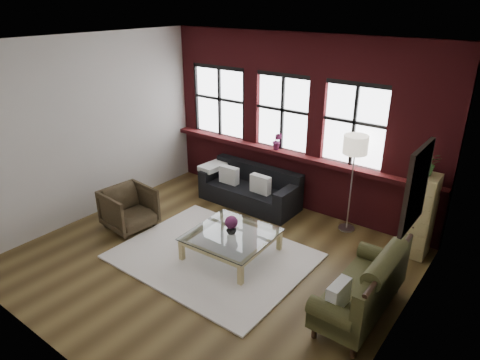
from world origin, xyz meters
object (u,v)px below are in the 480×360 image
Objects in this scene: vintage_settee at (361,284)px; floor_lamp at (352,180)px; coffee_table at (232,245)px; drawer_chest at (419,215)px; dark_sofa at (249,187)px; vase at (231,229)px; armchair at (129,209)px.

floor_lamp is at bearing 117.80° from vintage_settee.
drawer_chest reaches higher than coffee_table.
drawer_chest is 1.18m from floor_lamp.
dark_sofa is 1.61× the size of coffee_table.
vase is (-2.11, 0.07, 0.03)m from vintage_settee.
armchair is 0.66× the size of coffee_table.
vase is at bearing -120.08° from floor_lamp.
dark_sofa is at bearing 149.98° from vintage_settee.
vintage_settee reaches higher than dark_sofa.
floor_lamp is at bearing 176.02° from drawer_chest.
dark_sofa is 2.45× the size of armchair.
floor_lamp reaches higher than vintage_settee.
dark_sofa is at bearing 117.38° from vase.
vintage_settee is 0.90× the size of floor_lamp.
vintage_settee is at bearing -30.02° from dark_sofa.
vase is 0.09× the size of floor_lamp.
vintage_settee is 1.25× the size of drawer_chest.
armchair is (-4.08, -0.29, -0.08)m from vintage_settee.
armchair is 2.01m from vase.
floor_lamp is at bearing 59.92° from coffee_table.
armchair is 3.83m from floor_lamp.
vase is 2.21m from floor_lamp.
vintage_settee is 2.11× the size of armchair.
drawer_chest is at bearing 38.75° from vase.
dark_sofa is 1.17× the size of vintage_settee.
floor_lamp reaches higher than vase.
vase is (1.98, 0.35, 0.11)m from armchair.
armchair is at bearing -169.84° from vase.
coffee_table is at bearing -120.08° from floor_lamp.
dark_sofa is 1.85m from vase.
vintage_settee is at bearing -1.78° from vase.
coffee_table is (1.98, 0.35, -0.17)m from armchair.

